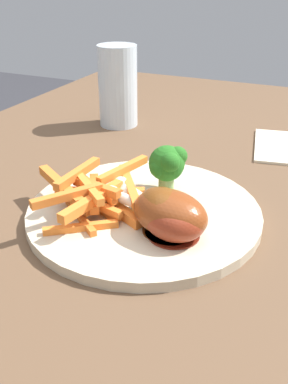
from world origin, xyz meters
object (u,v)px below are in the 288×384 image
(chicken_drumstick_near, at_px, (162,210))
(water_glass, at_px, (118,86))
(chicken_drumstick_far, at_px, (171,217))
(broccoli_floret_front, at_px, (168,163))
(carrot_fries_pile, at_px, (95,194))
(dinner_plate, at_px, (144,212))
(dining_table, at_px, (119,254))
(chicken_drumstick_extra, at_px, (167,213))

(chicken_drumstick_near, relative_size, water_glass, 0.89)
(chicken_drumstick_far, bearing_deg, broccoli_floret_front, 23.20)
(broccoli_floret_front, height_order, carrot_fries_pile, broccoli_floret_front)
(dinner_plate, xyz_separation_m, water_glass, (0.28, 0.17, 0.06))
(chicken_drumstick_far, bearing_deg, dining_table, 53.12)
(broccoli_floret_front, relative_size, carrot_fries_pile, 0.36)
(chicken_drumstick_near, bearing_deg, dinner_plate, 45.69)
(dining_table, xyz_separation_m, water_glass, (0.24, 0.12, 0.16))
(broccoli_floret_front, xyz_separation_m, water_glass, (0.23, 0.18, 0.02))
(chicken_drumstick_extra, bearing_deg, chicken_drumstick_near, 70.08)
(carrot_fries_pile, xyz_separation_m, chicken_drumstick_near, (-0.01, -0.08, 0.00))
(dinner_plate, xyz_separation_m, carrot_fries_pile, (-0.03, 0.05, 0.03))
(water_glass, bearing_deg, dinner_plate, -148.02)
(broccoli_floret_front, bearing_deg, chicken_drumstick_far, -156.80)
(broccoli_floret_front, height_order, chicken_drumstick_far, broccoli_floret_front)
(dining_table, relative_size, dinner_plate, 4.83)
(broccoli_floret_front, xyz_separation_m, chicken_drumstick_far, (-0.09, -0.04, -0.02))
(carrot_fries_pile, height_order, water_glass, water_glass)
(chicken_drumstick_far, bearing_deg, carrot_fries_pile, 82.60)
(dining_table, distance_m, carrot_fries_pile, 0.14)
(broccoli_floret_front, distance_m, chicken_drumstick_near, 0.09)
(dinner_plate, xyz_separation_m, chicken_drumstick_far, (-0.04, -0.05, 0.03))
(dining_table, height_order, chicken_drumstick_extra, chicken_drumstick_extra)
(dinner_plate, height_order, chicken_drumstick_far, chicken_drumstick_far)
(chicken_drumstick_near, relative_size, chicken_drumstick_extra, 0.93)
(dining_table, bearing_deg, carrot_fries_pile, -174.64)
(carrot_fries_pile, bearing_deg, chicken_drumstick_far, -97.40)
(carrot_fries_pile, xyz_separation_m, chicken_drumstick_far, (-0.01, -0.09, 0.00))
(carrot_fries_pile, relative_size, chicken_drumstick_extra, 1.20)
(dining_table, height_order, dinner_plate, dinner_plate)
(dinner_plate, bearing_deg, chicken_drumstick_far, -128.78)
(water_glass, bearing_deg, carrot_fries_pile, -157.51)
(chicken_drumstick_far, bearing_deg, water_glass, 34.93)
(dinner_plate, height_order, carrot_fries_pile, carrot_fries_pile)
(broccoli_floret_front, bearing_deg, chicken_drumstick_extra, -159.35)
(dining_table, xyz_separation_m, chicken_drumstick_near, (-0.07, -0.09, 0.13))
(chicken_drumstick_near, bearing_deg, carrot_fries_pile, 83.91)
(carrot_fries_pile, relative_size, chicken_drumstick_far, 1.29)
(chicken_drumstick_near, distance_m, chicken_drumstick_extra, 0.01)
(chicken_drumstick_far, xyz_separation_m, chicken_drumstick_extra, (0.00, 0.00, 0.00))
(dinner_plate, xyz_separation_m, chicken_drumstick_extra, (-0.04, -0.04, 0.03))
(chicken_drumstick_near, bearing_deg, broccoli_floret_front, 17.01)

